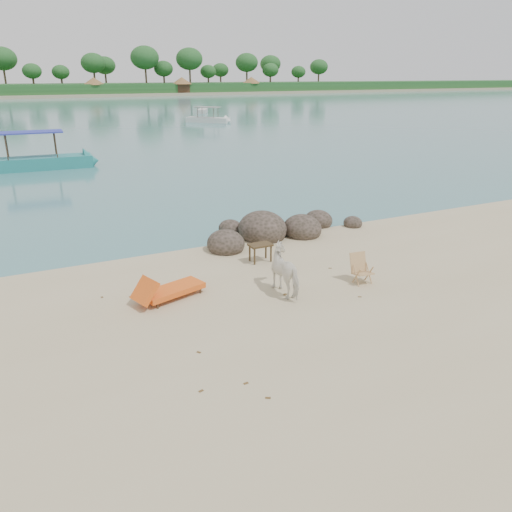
{
  "coord_description": "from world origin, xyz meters",
  "views": [
    {
      "loc": [
        -5.86,
        -8.97,
        5.47
      ],
      "look_at": [
        -0.47,
        2.0,
        1.0
      ],
      "focal_mm": 35.0,
      "sensor_mm": 36.0,
      "label": 1
    }
  ],
  "objects": [
    {
      "name": "far_shore",
      "position": [
        0.0,
        170.0,
        0.0
      ],
      "size": [
        420.0,
        90.0,
        1.4
      ],
      "primitive_type": "cube",
      "color": "tan",
      "rests_on": "ground"
    },
    {
      "name": "boulders",
      "position": [
        2.13,
        5.96,
        0.24
      ],
      "size": [
        6.36,
        2.92,
        1.27
      ],
      "rotation": [
        0.0,
        0.0,
        0.11
      ],
      "color": "#29251B",
      "rests_on": "ground"
    },
    {
      "name": "water",
      "position": [
        0.0,
        90.0,
        0.0
      ],
      "size": [
        400.0,
        400.0,
        0.0
      ],
      "primitive_type": "plane",
      "color": "#3B7776",
      "rests_on": "ground"
    },
    {
      "name": "dead_leaves",
      "position": [
        -1.04,
        0.82,
        0.0
      ],
      "size": [
        7.88,
        5.81,
        0.0
      ],
      "color": "brown",
      "rests_on": "ground"
    },
    {
      "name": "far_scenery",
      "position": [
        0.03,
        136.7,
        3.14
      ],
      "size": [
        420.0,
        18.0,
        9.5
      ],
      "color": "#1E4C1E",
      "rests_on": "ground"
    },
    {
      "name": "boat_far",
      "position": [
        21.49,
        65.06,
        0.32
      ],
      "size": [
        3.46,
        5.46,
        0.63
      ],
      "primitive_type": null,
      "rotation": [
        0.0,
        0.0,
        1.13
      ],
      "color": "#B7B8B3",
      "rests_on": "water"
    },
    {
      "name": "side_table",
      "position": [
        0.61,
        3.89,
        0.28
      ],
      "size": [
        0.7,
        0.45,
        0.56
      ],
      "primitive_type": null,
      "rotation": [
        0.0,
        0.0,
        0.01
      ],
      "color": "#382916",
      "rests_on": "ground"
    },
    {
      "name": "boat_near",
      "position": [
        -4.57,
        24.49,
        1.84
      ],
      "size": [
        7.65,
        2.01,
        3.68
      ],
      "primitive_type": null,
      "rotation": [
        0.0,
        0.0,
        -0.04
      ],
      "color": "#207A79",
      "rests_on": "water"
    },
    {
      "name": "lounge_chair",
      "position": [
        -2.59,
        2.54,
        0.31
      ],
      "size": [
        2.16,
        1.29,
        0.61
      ],
      "primitive_type": null,
      "rotation": [
        0.0,
        0.0,
        0.3
      ],
      "color": "#EF581C",
      "rests_on": "ground"
    },
    {
      "name": "cow",
      "position": [
        0.22,
        1.52,
        0.62
      ],
      "size": [
        0.74,
        1.49,
        1.24
      ],
      "primitive_type": "imported",
      "rotation": [
        0.0,
        0.0,
        3.19
      ],
      "color": "white",
      "rests_on": "ground"
    },
    {
      "name": "boat_mid",
      "position": [
        16.37,
        49.45,
        1.48
      ],
      "size": [
        5.07,
        5.41,
        2.95
      ],
      "primitive_type": null,
      "rotation": [
        0.0,
        0.0,
        -0.84
      ],
      "color": "silver",
      "rests_on": "water"
    },
    {
      "name": "deck_chair",
      "position": [
        2.39,
        1.14,
        0.41
      ],
      "size": [
        0.58,
        0.62,
        0.81
      ],
      "primitive_type": null,
      "rotation": [
        0.0,
        0.0,
        -0.11
      ],
      "color": "tan",
      "rests_on": "ground"
    }
  ]
}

